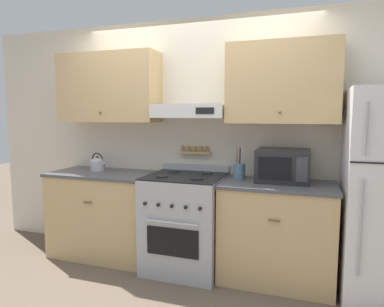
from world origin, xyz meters
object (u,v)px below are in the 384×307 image
(tea_kettle, at_px, (98,164))
(microwave, at_px, (283,165))
(utensil_crock, at_px, (239,171))
(stove_range, at_px, (185,222))

(tea_kettle, bearing_deg, microwave, 0.51)
(tea_kettle, distance_m, utensil_crock, 1.60)
(stove_range, bearing_deg, utensil_crock, 12.84)
(tea_kettle, relative_size, microwave, 0.42)
(stove_range, bearing_deg, microwave, 8.35)
(tea_kettle, distance_m, microwave, 2.00)
(tea_kettle, height_order, microwave, microwave)
(stove_range, xyz_separation_m, tea_kettle, (-1.08, 0.12, 0.53))
(microwave, bearing_deg, utensil_crock, -177.49)
(stove_range, height_order, utensil_crock, utensil_crock)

